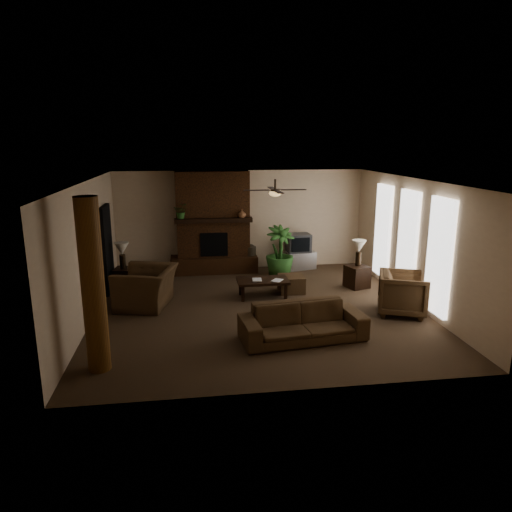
{
  "coord_description": "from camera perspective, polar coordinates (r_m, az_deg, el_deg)",
  "views": [
    {
      "loc": [
        -1.42,
        -9.6,
        3.59
      ],
      "look_at": [
        0.0,
        0.4,
        1.1
      ],
      "focal_mm": 32.83,
      "sensor_mm": 36.0,
      "label": 1
    }
  ],
  "objects": [
    {
      "name": "side_table_left",
      "position": [
        12.0,
        -15.6,
        -2.71
      ],
      "size": [
        0.57,
        0.57,
        0.55
      ],
      "primitive_type": "cube",
      "rotation": [
        0.0,
        0.0,
        -0.16
      ],
      "color": "black",
      "rests_on": "ground"
    },
    {
      "name": "coffee_table",
      "position": [
        11.0,
        0.82,
        -3.16
      ],
      "size": [
        1.2,
        0.7,
        0.43
      ],
      "color": "black",
      "rests_on": "ground"
    },
    {
      "name": "mantel_plant",
      "position": [
        12.71,
        -9.1,
        5.23
      ],
      "size": [
        0.41,
        0.45,
        0.33
      ],
      "primitive_type": "imported",
      "rotation": [
        0.0,
        0.0,
        -0.07
      ],
      "color": "#2D5B24",
      "rests_on": "fireplace"
    },
    {
      "name": "floor_vase",
      "position": [
        13.24,
        -0.75,
        0.04
      ],
      "size": [
        0.34,
        0.34,
        0.77
      ],
      "color": "#30261A",
      "rests_on": "ground"
    },
    {
      "name": "armchair_right",
      "position": [
        10.4,
        17.48,
        -4.14
      ],
      "size": [
        1.19,
        1.23,
        0.99
      ],
      "primitive_type": "imported",
      "rotation": [
        0.0,
        0.0,
        1.19
      ],
      "color": "#4E3721",
      "rests_on": "ground"
    },
    {
      "name": "tv_stand",
      "position": [
        13.54,
        5.32,
        -0.5
      ],
      "size": [
        0.94,
        0.69,
        0.5
      ],
      "primitive_type": "cube",
      "rotation": [
        0.0,
        0.0,
        0.24
      ],
      "color": "#B9B9BB",
      "rests_on": "ground"
    },
    {
      "name": "side_table_right",
      "position": [
        12.04,
        12.21,
        -2.47
      ],
      "size": [
        0.63,
        0.63,
        0.55
      ],
      "primitive_type": "cube",
      "rotation": [
        0.0,
        0.0,
        0.33
      ],
      "color": "black",
      "rests_on": "ground"
    },
    {
      "name": "room_shell",
      "position": [
        9.95,
        0.32,
        1.13
      ],
      "size": [
        7.0,
        7.0,
        7.0
      ],
      "color": "#4A3625",
      "rests_on": "ground"
    },
    {
      "name": "floor_plant",
      "position": [
        12.66,
        2.88,
        -0.82
      ],
      "size": [
        1.21,
        1.57,
        0.78
      ],
      "primitive_type": "imported",
      "rotation": [
        0.0,
        0.0,
        0.35
      ],
      "color": "#2D5B24",
      "rests_on": "ground"
    },
    {
      "name": "mantel_vase",
      "position": [
        12.75,
        -1.72,
        5.18
      ],
      "size": [
        0.28,
        0.28,
        0.22
      ],
      "primitive_type": "imported",
      "rotation": [
        0.0,
        0.0,
        -0.29
      ],
      "color": "brown",
      "rests_on": "fireplace"
    },
    {
      "name": "book_a",
      "position": [
        10.86,
        -0.46,
        -2.28
      ],
      "size": [
        0.22,
        0.05,
        0.29
      ],
      "primitive_type": "imported",
      "rotation": [
        0.0,
        0.0,
        -0.1
      ],
      "color": "#999999",
      "rests_on": "coffee_table"
    },
    {
      "name": "log_column",
      "position": [
        7.69,
        -19.24,
        -3.52
      ],
      "size": [
        0.36,
        0.36,
        2.8
      ],
      "primitive_type": "cylinder",
      "color": "brown",
      "rests_on": "ground"
    },
    {
      "name": "sofa",
      "position": [
        8.72,
        5.73,
        -7.34
      ],
      "size": [
        2.35,
        0.92,
        0.9
      ],
      "primitive_type": "imported",
      "rotation": [
        0.0,
        0.0,
        0.11
      ],
      "color": "#4E3721",
      "rests_on": "ground"
    },
    {
      "name": "book_b",
      "position": [
        10.88,
        2.09,
        -2.25
      ],
      "size": [
        0.19,
        0.14,
        0.29
      ],
      "primitive_type": "imported",
      "rotation": [
        0.0,
        0.0,
        -0.6
      ],
      "color": "#999999",
      "rests_on": "coffee_table"
    },
    {
      "name": "tv",
      "position": [
        13.4,
        5.21,
        1.6
      ],
      "size": [
        0.68,
        0.56,
        0.52
      ],
      "color": "#3C3C3F",
      "rests_on": "tv_stand"
    },
    {
      "name": "fireplace",
      "position": [
        13.07,
        -5.22,
        3.05
      ],
      "size": [
        2.4,
        0.7,
        2.8
      ],
      "color": "#4E2A15",
      "rests_on": "ground"
    },
    {
      "name": "doorway",
      "position": [
        11.86,
        -17.69,
        0.81
      ],
      "size": [
        0.1,
        1.0,
        2.1
      ],
      "primitive_type": "cube",
      "color": "black",
      "rests_on": "ground"
    },
    {
      "name": "lamp_right",
      "position": [
        11.92,
        12.42,
        0.97
      ],
      "size": [
        0.44,
        0.44,
        0.65
      ],
      "color": "black",
      "rests_on": "side_table_right"
    },
    {
      "name": "armchair_left",
      "position": [
        10.64,
        -13.26,
        -2.97
      ],
      "size": [
        1.15,
        1.49,
        1.16
      ],
      "primitive_type": "imported",
      "rotation": [
        0.0,
        0.0,
        -1.81
      ],
      "color": "#4E3721",
      "rests_on": "ground"
    },
    {
      "name": "windows",
      "position": [
        11.17,
        17.96,
        1.6
      ],
      "size": [
        0.08,
        3.65,
        2.35
      ],
      "color": "white",
      "rests_on": "ground"
    },
    {
      "name": "ceiling_fan",
      "position": [
        10.13,
        2.34,
        7.82
      ],
      "size": [
        1.35,
        1.35,
        0.37
      ],
      "color": "black",
      "rests_on": "ceiling"
    },
    {
      "name": "ottoman",
      "position": [
        11.47,
        4.32,
        -3.39
      ],
      "size": [
        0.61,
        0.61,
        0.4
      ],
      "primitive_type": "cube",
      "rotation": [
        0.0,
        0.0,
        -0.03
      ],
      "color": "#4E3721",
      "rests_on": "ground"
    },
    {
      "name": "lamp_left",
      "position": [
        11.82,
        -16.03,
        0.65
      ],
      "size": [
        0.36,
        0.36,
        0.65
      ],
      "color": "black",
      "rests_on": "side_table_left"
    }
  ]
}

